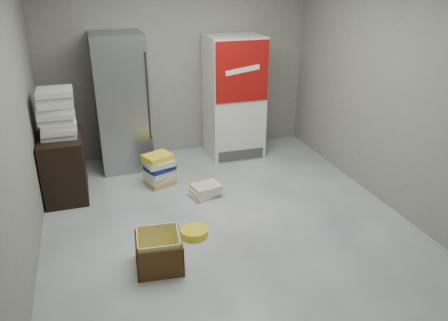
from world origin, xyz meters
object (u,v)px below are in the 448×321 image
at_px(coke_cooler, 234,97).
at_px(cardboard_box, 159,253).
at_px(steel_fridge, 122,103).
at_px(phonebook_stack_main, 159,170).
at_px(wood_shelf, 64,166).

distance_m(coke_cooler, cardboard_box, 3.11).
bearing_deg(coke_cooler, cardboard_box, -122.41).
height_order(steel_fridge, phonebook_stack_main, steel_fridge).
bearing_deg(phonebook_stack_main, coke_cooler, 11.03).
distance_m(wood_shelf, cardboard_box, 2.03).
xyz_separation_m(coke_cooler, cardboard_box, (-1.62, -2.55, -0.76)).
bearing_deg(cardboard_box, coke_cooler, 62.91).
bearing_deg(steel_fridge, cardboard_box, -89.27).
distance_m(coke_cooler, phonebook_stack_main, 1.67).
distance_m(coke_cooler, wood_shelf, 2.63).
relative_size(steel_fridge, wood_shelf, 2.37).
bearing_deg(phonebook_stack_main, wood_shelf, 157.18).
xyz_separation_m(wood_shelf, cardboard_box, (0.86, -1.82, -0.26)).
bearing_deg(cardboard_box, phonebook_stack_main, 85.30).
bearing_deg(steel_fridge, coke_cooler, -0.18).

